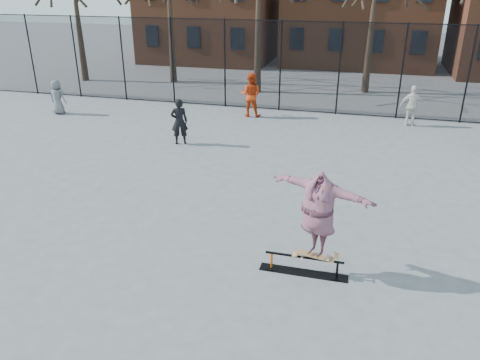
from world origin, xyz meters
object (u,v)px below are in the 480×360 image
(bystander_grey, at_px, (57,97))
(bystander_black, at_px, (179,122))
(bystander_red, at_px, (251,95))
(skater, at_px, (318,215))
(bystander_white, at_px, (412,106))
(skate_rail, at_px, (304,266))
(skateboard, at_px, (315,256))

(bystander_grey, height_order, bystander_black, bystander_black)
(bystander_red, bearing_deg, bystander_black, 69.11)
(skater, bearing_deg, bystander_black, 151.46)
(bystander_grey, relative_size, bystander_red, 0.80)
(skater, xyz_separation_m, bystander_red, (-4.17, 11.42, -0.44))
(bystander_red, bearing_deg, skater, 109.69)
(bystander_black, xyz_separation_m, bystander_red, (1.62, 4.33, 0.11))
(bystander_red, distance_m, bystander_white, 6.75)
(skate_rail, relative_size, bystander_white, 1.10)
(skateboard, relative_size, bystander_black, 0.49)
(skate_rail, bearing_deg, bystander_black, 128.15)
(bystander_black, distance_m, bystander_white, 9.57)
(bystander_black, relative_size, bystander_red, 0.88)
(bystander_grey, xyz_separation_m, bystander_red, (8.45, 1.87, 0.19))
(bystander_grey, relative_size, bystander_black, 0.90)
(skate_rail, relative_size, bystander_black, 1.09)
(bystander_red, bearing_deg, skate_rail, 108.70)
(skate_rail, xyz_separation_m, bystander_red, (-3.95, 11.42, 0.80))
(skateboard, relative_size, bystander_red, 0.43)
(skater, xyz_separation_m, bystander_black, (-5.79, 7.09, -0.55))
(skateboard, distance_m, bystander_black, 9.16)
(skate_rail, distance_m, skater, 1.26)
(skateboard, distance_m, skater, 0.94)
(skater, relative_size, bystander_white, 1.32)
(skate_rail, bearing_deg, bystander_white, 76.57)
(bystander_black, bearing_deg, skateboard, 104.99)
(skater, xyz_separation_m, bystander_white, (2.58, 11.72, -0.57))
(skateboard, height_order, skater, skater)
(bystander_white, bearing_deg, skateboard, 76.88)
(bystander_white, bearing_deg, bystander_grey, 7.44)
(skateboard, relative_size, skater, 0.37)
(skateboard, xyz_separation_m, bystander_black, (-5.79, 7.09, 0.39))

